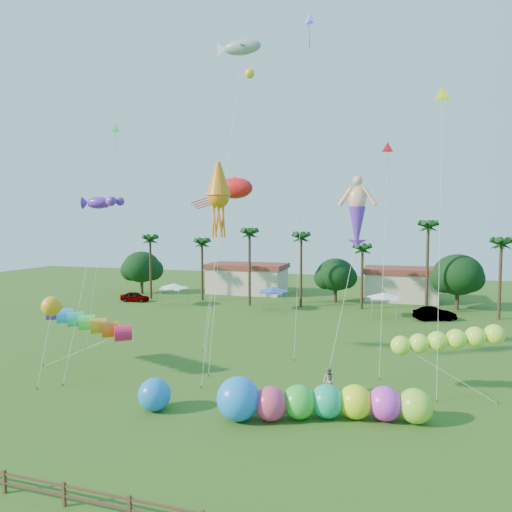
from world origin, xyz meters
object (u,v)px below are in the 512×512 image
(car_a, at_px, (135,297))
(caterpillar_inflatable, at_px, (315,402))
(car_b, at_px, (435,314))
(blue_ball, at_px, (155,394))
(spectator_b, at_px, (329,381))

(car_a, bearing_deg, caterpillar_inflatable, -141.31)
(car_b, distance_m, caterpillar_inflatable, 32.30)
(car_a, bearing_deg, car_b, -97.58)
(car_b, height_order, blue_ball, blue_ball)
(blue_ball, bearing_deg, caterpillar_inflatable, 9.51)
(car_a, height_order, caterpillar_inflatable, caterpillar_inflatable)
(car_b, relative_size, blue_ball, 2.38)
(car_a, relative_size, caterpillar_inflatable, 0.34)
(car_b, distance_m, spectator_b, 28.27)
(car_b, bearing_deg, car_a, 68.36)
(spectator_b, bearing_deg, blue_ball, -105.13)
(car_a, height_order, blue_ball, blue_ball)
(car_a, height_order, car_b, car_b)
(spectator_b, xyz_separation_m, caterpillar_inflatable, (-0.16, -4.15, 0.15))
(spectator_b, distance_m, blue_ball, 11.21)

